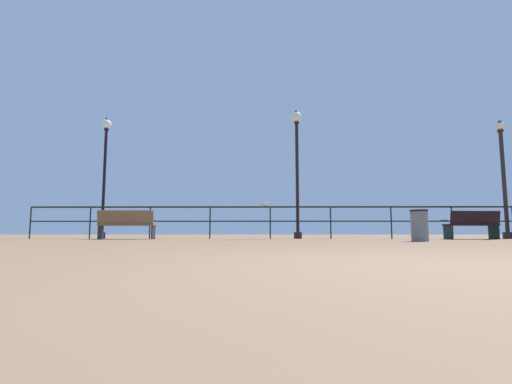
# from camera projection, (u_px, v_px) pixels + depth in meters

# --- Properties ---
(ground_plane) EXTENTS (60.00, 60.00, 0.00)m
(ground_plane) POSITION_uv_depth(u_px,v_px,m) (469.00, 267.00, 2.42)
(ground_plane) COLOR #826146
(pier_railing) EXTENTS (18.23, 0.05, 1.09)m
(pier_railing) POSITION_uv_depth(u_px,v_px,m) (300.00, 215.00, 12.42)
(pier_railing) COLOR black
(pier_railing) RESTS_ON ground_plane
(bench_far_left) EXTENTS (1.75, 0.71, 0.91)m
(bench_far_left) POSITION_uv_depth(u_px,v_px,m) (127.00, 223.00, 11.68)
(bench_far_left) COLOR brown
(bench_far_left) RESTS_ON ground_plane
(bench_near_left) EXTENTS (1.65, 0.83, 0.88)m
(bench_near_left) POSITION_uv_depth(u_px,v_px,m) (472.00, 223.00, 11.58)
(bench_near_left) COLOR black
(bench_near_left) RESTS_ON ground_plane
(lamppost_left) EXTENTS (0.33, 0.33, 4.26)m
(lamppost_left) POSITION_uv_depth(u_px,v_px,m) (105.00, 163.00, 12.88)
(lamppost_left) COLOR black
(lamppost_left) RESTS_ON ground_plane
(lamppost_center) EXTENTS (0.36, 0.36, 4.51)m
(lamppost_center) POSITION_uv_depth(u_px,v_px,m) (297.00, 159.00, 12.83)
(lamppost_center) COLOR black
(lamppost_center) RESTS_ON ground_plane
(lamppost_right) EXTENTS (0.31, 0.31, 4.13)m
(lamppost_right) POSITION_uv_depth(u_px,v_px,m) (504.00, 178.00, 12.69)
(lamppost_right) COLOR black
(lamppost_right) RESTS_ON ground_plane
(seagull_on_rail) EXTENTS (0.33, 0.24, 0.17)m
(seagull_on_rail) POSITION_uv_depth(u_px,v_px,m) (266.00, 204.00, 12.46)
(seagull_on_rail) COLOR silver
(seagull_on_rail) RESTS_ON pier_railing
(trash_bin) EXTENTS (0.41, 0.41, 0.76)m
(trash_bin) POSITION_uv_depth(u_px,v_px,m) (419.00, 225.00, 8.95)
(trash_bin) COLOR slate
(trash_bin) RESTS_ON ground_plane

